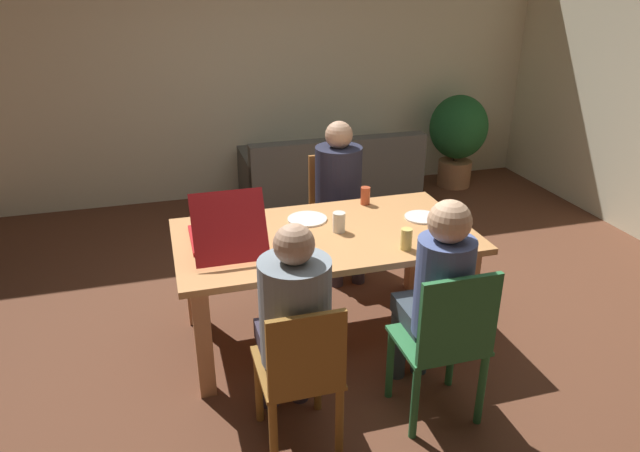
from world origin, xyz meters
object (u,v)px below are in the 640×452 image
Objects in this scene: plate_1 at (422,217)px; potted_plant at (458,133)px; person_1 at (340,187)px; pizza_box_0 at (226,234)px; couch at (329,180)px; chair_0 at (301,374)px; person_2 at (436,290)px; drinking_glass_1 at (406,239)px; drinking_glass_2 at (365,196)px; drinking_glass_0 at (339,222)px; dining_table at (324,249)px; chair_2 at (446,341)px; chair_1 at (335,210)px; plate_0 at (307,219)px; person_0 at (293,317)px.

potted_plant is at bearing 56.53° from plate_1.
person_1 reaches higher than pizza_box_0.
chair_0 is at bearing -109.32° from couch.
person_2 is 0.91m from plate_1.
drinking_glass_1 is at bearing 37.77° from chair_0.
chair_0 is 7.12× the size of drinking_glass_2.
person_1 is 2.00× the size of pizza_box_0.
plate_1 is (0.32, 0.86, 0.02)m from person_2.
chair_0 is 0.87× the size of potted_plant.
drinking_glass_0 is at bearing -175.02° from plate_1.
pizza_box_0 reaches higher than dining_table.
person_2 is at bearing 90.00° from chair_2.
chair_1 is 1.89m from chair_2.
drinking_glass_1 is at bearing 86.49° from person_2.
potted_plant reaches higher than chair_0.
person_1 reaches higher than chair_2.
dining_table is at bearing 138.76° from drinking_glass_1.
plate_1 is (1.29, 0.01, -0.05)m from pizza_box_0.
plate_0 is 1.14× the size of plate_1.
pizza_box_0 is 4.91× the size of drinking_glass_2.
chair_1 reaches higher than dining_table.
plate_0 is at bearing 73.50° from chair_0.
potted_plant is at bearing 7.71° from couch.
plate_0 reaches higher than dining_table.
potted_plant is at bearing 46.98° from dining_table.
pizza_box_0 reaches higher than chair_1.
chair_2 is 7.47× the size of drinking_glass_2.
chair_1 is at bearing 91.25° from drinking_glass_1.
dining_table is 0.89m from person_2.
drinking_glass_1 is at bearing -96.90° from couch.
person_2 is at bearing -96.39° from couch.
chair_1 is at bearing 109.72° from plate_1.
person_0 reaches higher than person_1.
chair_0 reaches higher than drinking_glass_0.
plate_1 is (0.32, -0.89, 0.27)m from chair_1.
chair_1 reaches higher than drinking_glass_1.
dining_table is 1.82× the size of potted_plant.
chair_1 is 0.74× the size of person_2.
chair_1 is 1.31m from couch.
plate_0 is at bearing -120.45° from chair_1.
dining_table is 0.26m from plate_0.
drinking_glass_1 is 0.13× the size of potted_plant.
dining_table is 1.51× the size of person_0.
drinking_glass_1 reaches higher than plate_0.
chair_1 reaches higher than drinking_glass_2.
dining_table is 0.20m from drinking_glass_0.
dining_table is at bearing -77.94° from plate_0.
dining_table is 0.63m from pizza_box_0.
person_0 is at bearing -178.09° from person_2.
drinking_glass_0 is (0.70, -0.04, 0.01)m from pizza_box_0.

